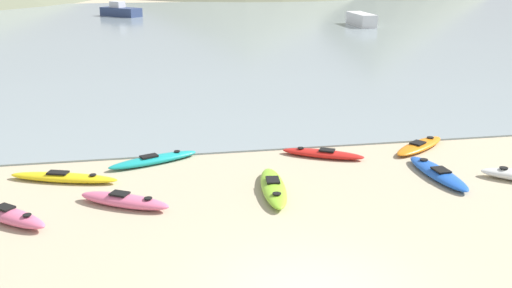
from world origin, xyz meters
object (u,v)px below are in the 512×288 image
kayak_on_sand_3 (419,146)px  kayak_on_sand_6 (273,187)px  kayak_on_sand_7 (64,177)px  kayak_on_sand_4 (438,173)px  moored_boat_0 (361,19)px  kayak_on_sand_2 (323,154)px  kayak_on_sand_0 (9,215)px  moored_boat_4 (121,11)px  kayak_on_sand_8 (124,201)px  kayak_on_sand_5 (154,160)px

kayak_on_sand_3 → kayak_on_sand_6: (-5.91, -2.98, 0.03)m
kayak_on_sand_3 → kayak_on_sand_7: (-11.93, -0.95, 0.00)m
kayak_on_sand_4 → moored_boat_0: bearing=73.0°
kayak_on_sand_2 → kayak_on_sand_4: (2.91, -2.50, 0.01)m
kayak_on_sand_3 → moored_boat_0: bearing=72.8°
kayak_on_sand_0 → moored_boat_4: size_ratio=0.50×
kayak_on_sand_6 → kayak_on_sand_8: 4.19m
kayak_on_sand_0 → kayak_on_sand_4: size_ratio=0.74×
kayak_on_sand_5 → kayak_on_sand_3: bearing=-1.2°
kayak_on_sand_5 → kayak_on_sand_4: bearing=-18.8°
kayak_on_sand_0 → moored_boat_4: (1.40, 54.33, 0.44)m
kayak_on_sand_3 → kayak_on_sand_7: size_ratio=0.80×
moored_boat_4 → kayak_on_sand_4: bearing=-78.5°
kayak_on_sand_5 → moored_boat_4: moored_boat_4 is taller
kayak_on_sand_4 → kayak_on_sand_8: bearing=-177.0°
kayak_on_sand_7 → kayak_on_sand_8: bearing=-50.9°
kayak_on_sand_8 → moored_boat_0: (21.49, 40.04, 0.48)m
kayak_on_sand_4 → kayak_on_sand_8: size_ratio=1.21×
kayak_on_sand_0 → moored_boat_4: bearing=88.5°
kayak_on_sand_6 → moored_boat_4: bearing=96.0°
kayak_on_sand_4 → kayak_on_sand_6: size_ratio=1.01×
kayak_on_sand_0 → kayak_on_sand_6: kayak_on_sand_0 is taller
kayak_on_sand_0 → kayak_on_sand_2: kayak_on_sand_0 is taller
kayak_on_sand_5 → moored_boat_0: moored_boat_0 is taller
kayak_on_sand_0 → kayak_on_sand_7: bearing=69.2°
kayak_on_sand_5 → moored_boat_4: (-2.33, 50.47, 0.49)m
kayak_on_sand_5 → kayak_on_sand_7: size_ratio=0.91×
kayak_on_sand_7 → moored_boat_4: (0.37, 51.61, 0.49)m
kayak_on_sand_8 → moored_boat_0: bearing=61.8°
kayak_on_sand_4 → moored_boat_4: (-10.87, 53.37, 0.48)m
kayak_on_sand_3 → kayak_on_sand_0: bearing=-164.2°
kayak_on_sand_4 → moored_boat_4: size_ratio=0.68×
kayak_on_sand_5 → kayak_on_sand_7: kayak_on_sand_5 is taller
kayak_on_sand_7 → kayak_on_sand_8: (1.83, -2.25, 0.04)m
kayak_on_sand_0 → kayak_on_sand_8: bearing=9.3°
kayak_on_sand_3 → kayak_on_sand_7: bearing=-175.4°
kayak_on_sand_0 → moored_boat_4: 54.35m
kayak_on_sand_5 → kayak_on_sand_6: kayak_on_sand_6 is taller
kayak_on_sand_7 → moored_boat_4: 51.61m
kayak_on_sand_3 → kayak_on_sand_6: 6.61m
kayak_on_sand_8 → moored_boat_4: 53.88m
kayak_on_sand_0 → kayak_on_sand_6: 7.09m
kayak_on_sand_4 → moored_boat_0: 41.36m
kayak_on_sand_3 → moored_boat_0: size_ratio=0.57×
kayak_on_sand_2 → kayak_on_sand_3: size_ratio=1.01×
moored_boat_4 → kayak_on_sand_7: bearing=-90.4°
kayak_on_sand_5 → kayak_on_sand_8: 3.50m
kayak_on_sand_8 → kayak_on_sand_2: bearing=24.7°
kayak_on_sand_6 → kayak_on_sand_0: bearing=-174.3°
moored_boat_0 → kayak_on_sand_5: bearing=-119.4°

